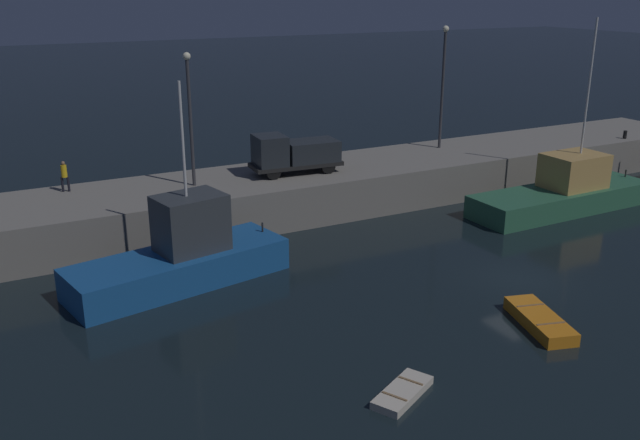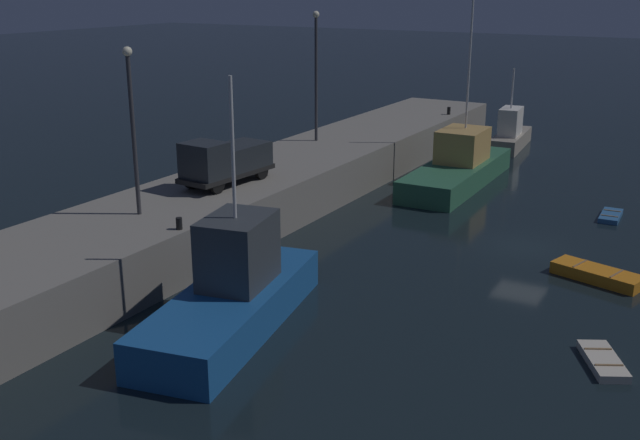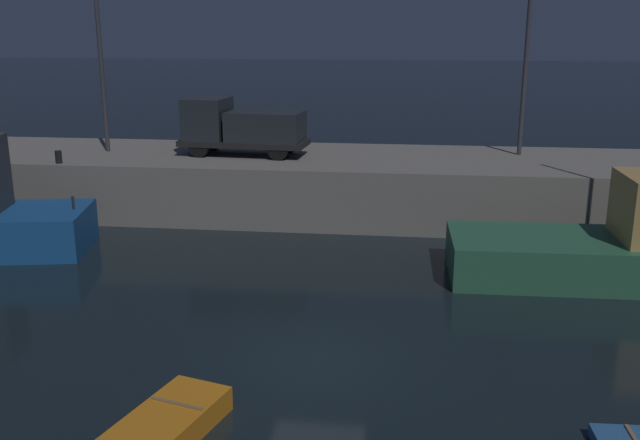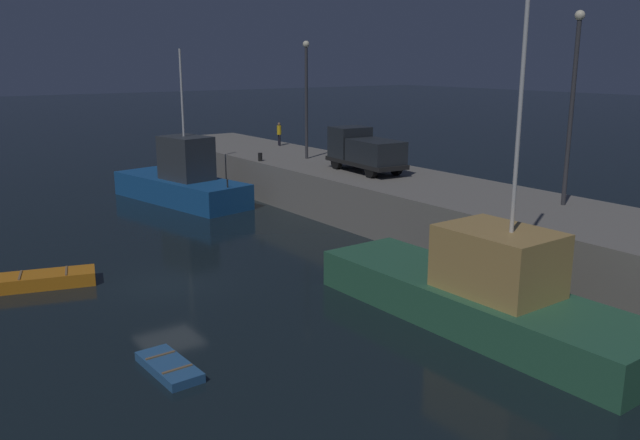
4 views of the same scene
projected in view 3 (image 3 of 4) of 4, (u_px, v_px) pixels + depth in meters
The scene contains 7 objects.
ground_plane at pixel (315, 363), 18.00m from camera, with size 320.00×320.00×0.00m, color black.
pier_quay at pixel (358, 185), 32.05m from camera, with size 57.76×7.16×2.59m.
dinghy_red_small at pixel (153, 437), 14.28m from camera, with size 2.45×4.22×0.59m.
lamp_post_west at pixel (100, 52), 31.85m from camera, with size 0.44×0.44×7.67m.
lamp_post_east at pixel (527, 42), 30.84m from camera, with size 0.44×0.44×8.55m.
utility_truck at pixel (241, 127), 31.73m from camera, with size 5.81×2.57×2.53m.
bollard_west at pixel (59, 157), 30.10m from camera, with size 0.28×0.28×0.53m, color black.
Camera 3 is at (2.12, -16.25, 8.29)m, focal length 39.90 mm.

